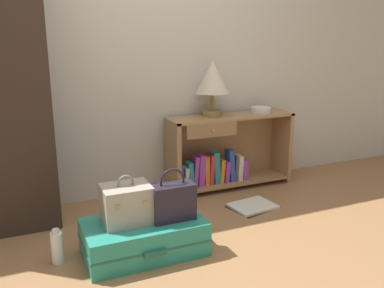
% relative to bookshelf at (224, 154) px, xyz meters
% --- Properties ---
extents(ground_plane, '(9.00, 9.00, 0.00)m').
position_rel_bookshelf_xyz_m(ground_plane, '(-0.79, -1.28, -0.31)').
color(ground_plane, '#9E7047').
extents(back_wall, '(6.40, 0.10, 2.60)m').
position_rel_bookshelf_xyz_m(back_wall, '(-0.79, 0.22, 0.99)').
color(back_wall, beige).
rests_on(back_wall, ground_plane).
extents(bookshelf, '(1.16, 0.32, 0.67)m').
position_rel_bookshelf_xyz_m(bookshelf, '(0.00, 0.00, 0.00)').
color(bookshelf, '#A37A51').
rests_on(bookshelf, ground_plane).
extents(table_lamp, '(0.29, 0.29, 0.48)m').
position_rel_bookshelf_xyz_m(table_lamp, '(-0.12, 0.02, 0.67)').
color(table_lamp, olive).
rests_on(table_lamp, bookshelf).
extents(bowl, '(0.18, 0.18, 0.05)m').
position_rel_bookshelf_xyz_m(bowl, '(0.36, -0.01, 0.38)').
color(bowl, silver).
rests_on(bowl, bookshelf).
extents(suitcase_large, '(0.76, 0.46, 0.22)m').
position_rel_bookshelf_xyz_m(suitcase_large, '(-1.04, -0.87, -0.20)').
color(suitcase_large, teal).
rests_on(suitcase_large, ground_plane).
extents(train_case, '(0.30, 0.25, 0.31)m').
position_rel_bookshelf_xyz_m(train_case, '(-1.13, -0.84, 0.03)').
color(train_case, '#A89E8E').
rests_on(train_case, suitcase_large).
extents(handbag, '(0.27, 0.14, 0.34)m').
position_rel_bookshelf_xyz_m(handbag, '(-0.86, -0.91, 0.03)').
color(handbag, '#231E2D').
rests_on(handbag, suitcase_large).
extents(bottle, '(0.07, 0.07, 0.22)m').
position_rel_bookshelf_xyz_m(bottle, '(-1.56, -0.77, -0.21)').
color(bottle, white).
rests_on(bottle, ground_plane).
extents(open_book_on_floor, '(0.42, 0.36, 0.02)m').
position_rel_bookshelf_xyz_m(open_book_on_floor, '(-0.01, -0.52, -0.30)').
color(open_book_on_floor, white).
rests_on(open_book_on_floor, ground_plane).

